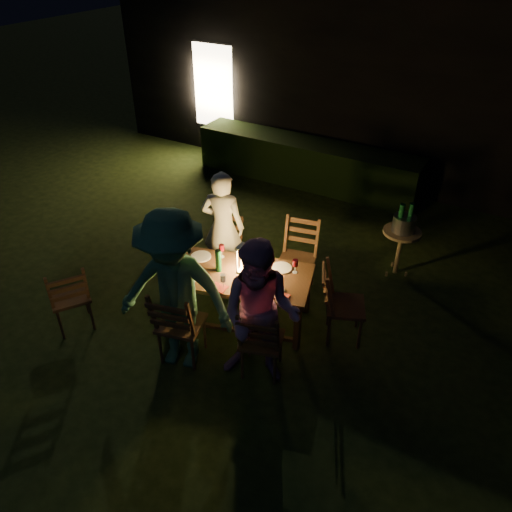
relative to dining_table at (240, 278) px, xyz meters
The scene contains 29 objects.
garden_envelope 6.41m from the dining_table, 94.45° to the left, with size 40.00×40.00×3.20m.
dining_table is the anchor object (origin of this frame).
chair_near_left 0.95m from the dining_table, 104.32° to the right, with size 0.57×0.60×1.04m.
chair_near_right 0.95m from the dining_table, 43.71° to the right, with size 0.55×0.57×0.96m.
chair_far_left 0.95m from the dining_table, 136.16° to the left, with size 0.48×0.51×0.93m.
chair_far_right 1.00m from the dining_table, 70.38° to the left, with size 0.54×0.57×1.01m.
chair_end 1.27m from the dining_table, 15.84° to the left, with size 0.62×0.60×1.00m.
chair_spare 2.01m from the dining_table, 145.98° to the right, with size 0.63×0.62×0.97m.
person_house_side 0.95m from the dining_table, 134.72° to the left, with size 0.57×0.37×1.56m, color white.
person_opp_right 0.96m from the dining_table, 45.28° to the right, with size 0.82×0.64×1.68m, color #B47CA2.
person_opp_left 0.99m from the dining_table, 102.79° to the right, with size 1.22×0.70×1.89m, color #39734F.
lantern 0.24m from the dining_table, 60.96° to the left, with size 0.16×0.16×0.35m.
plate_far_left 0.60m from the dining_table, behind, with size 0.25×0.25×0.01m, color white.
plate_near_left 0.60m from the dining_table, 142.24° to the right, with size 0.25×0.25×0.01m, color white.
plate_far_right 0.51m from the dining_table, 42.02° to the left, with size 0.25×0.25×0.01m, color white.
plate_near_right 0.51m from the dining_table, 10.09° to the right, with size 0.25×0.25×0.01m, color white.
wineglass_a 0.44m from the dining_table, 152.94° to the left, with size 0.06×0.06×0.18m, color #59070F, non-canonical shape.
wineglass_b 0.75m from the dining_table, 154.58° to the right, with size 0.06×0.06×0.18m, color #59070F, non-canonical shape.
wineglass_c 0.44m from the dining_table, 27.06° to the right, with size 0.06×0.06×0.18m, color #59070F, non-canonical shape.
wineglass_d 0.66m from the dining_table, 32.15° to the left, with size 0.06×0.06×0.18m, color #59070F, non-canonical shape.
wineglass_e 0.35m from the dining_table, 92.47° to the right, with size 0.06×0.06×0.18m, color silver, non-canonical shape.
bottle_table 0.33m from the dining_table, 164.04° to the right, with size 0.07×0.07×0.28m, color #0F471E.
napkin_left 0.36m from the dining_table, 99.15° to the right, with size 0.18×0.14×0.01m, color red.
napkin_right 0.63m from the dining_table, 12.65° to the right, with size 0.18×0.14×0.01m, color red.
phone 0.69m from the dining_table, 138.22° to the right, with size 0.14×0.07×0.01m, color black.
side_table 2.35m from the dining_table, 54.74° to the left, with size 0.51×0.51×0.68m.
ice_bucket 2.36m from the dining_table, 54.74° to the left, with size 0.30×0.30×0.22m, color #A5A8AD.
bottle_bucket_a 2.30m from the dining_table, 55.18° to the left, with size 0.07×0.07×0.32m, color #0F471E.
bottle_bucket_b 2.42m from the dining_table, 54.31° to the left, with size 0.07×0.07×0.32m, color #0F471E.
Camera 1 is at (2.99, -4.11, 4.10)m, focal length 35.00 mm.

